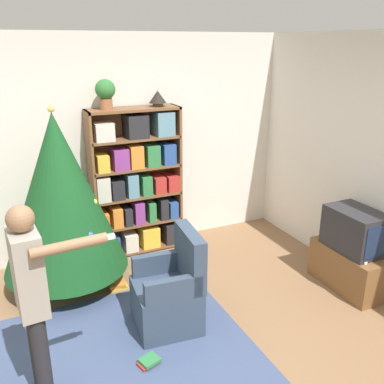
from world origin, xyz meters
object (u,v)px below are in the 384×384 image
(standing_person, at_px, (33,293))
(potted_plant, at_px, (105,92))
(bookshelf, at_px, (137,183))
(table_lamp, at_px, (158,97))
(christmas_tree, at_px, (60,194))
(armchair, at_px, (171,294))
(television, at_px, (355,230))

(standing_person, bearing_deg, potted_plant, 147.63)
(bookshelf, xyz_separation_m, table_lamp, (0.29, 0.01, 1.00))
(christmas_tree, bearing_deg, bookshelf, 26.60)
(armchair, xyz_separation_m, table_lamp, (0.51, 1.59, 1.56))
(bookshelf, relative_size, television, 2.94)
(armchair, height_order, table_lamp, table_lamp)
(armchair, relative_size, potted_plant, 2.80)
(bookshelf, bearing_deg, christmas_tree, -153.40)
(armchair, bearing_deg, table_lamp, 167.71)
(christmas_tree, height_order, potted_plant, potted_plant)
(television, xyz_separation_m, potted_plant, (-2.06, 1.78, 1.31))
(bookshelf, distance_m, television, 2.50)
(armchair, bearing_deg, christmas_tree, -140.61)
(television, relative_size, potted_plant, 1.84)
(television, height_order, standing_person, standing_person)
(table_lamp, bearing_deg, armchair, -107.87)
(standing_person, xyz_separation_m, potted_plant, (1.07, 2.03, 1.07))
(bookshelf, bearing_deg, armchair, -97.90)
(standing_person, distance_m, table_lamp, 2.81)
(table_lamp, bearing_deg, potted_plant, 180.00)
(television, height_order, armchair, armchair)
(television, bearing_deg, armchair, 174.34)
(television, bearing_deg, christmas_tree, 154.43)
(bookshelf, height_order, christmas_tree, christmas_tree)
(christmas_tree, bearing_deg, potted_plant, 37.03)
(christmas_tree, xyz_separation_m, table_lamp, (1.25, 0.49, 0.84))
(armchair, bearing_deg, potted_plant, -171.08)
(christmas_tree, height_order, standing_person, christmas_tree)
(television, bearing_deg, standing_person, -175.45)
(standing_person, relative_size, potted_plant, 4.66)
(armchair, distance_m, table_lamp, 2.28)
(christmas_tree, relative_size, table_lamp, 9.64)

